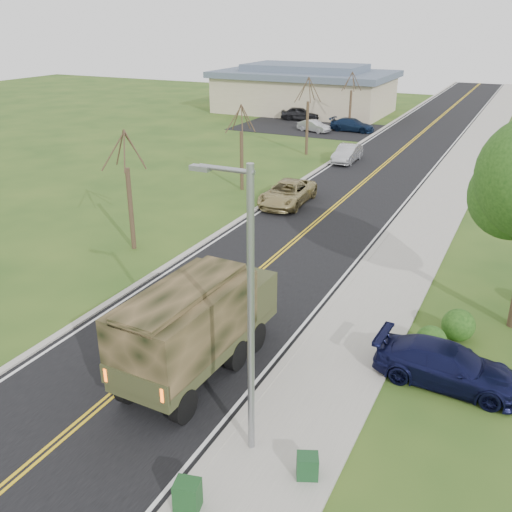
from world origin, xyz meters
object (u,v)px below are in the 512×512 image
Objects in this scene: sedan_silver at (347,154)px; utility_box_near at (188,495)px; military_truck at (196,321)px; suv_champagne at (287,193)px; utility_box_far at (307,466)px; pickup_navy at (447,366)px.

sedan_silver reaches higher than utility_box_near.
military_truck reaches higher than sedan_silver.
military_truck is 18.91m from suv_champagne.
sedan_silver is 35.11m from utility_box_far.
military_truck is at bearing 126.38° from utility_box_far.
suv_champagne is at bearing 90.67° from utility_box_far.
utility_box_near is at bearing -58.79° from military_truck.
military_truck is 6.01m from utility_box_near.
sedan_silver is 0.91× the size of pickup_navy.
sedan_silver reaches higher than pickup_navy.
military_truck is at bearing 114.23° from pickup_navy.
sedan_silver is (-4.76, 30.85, -1.24)m from military_truck.
suv_champagne reaches higher than utility_box_near.
utility_box_near reaches higher than utility_box_far.
military_truck is 1.30× the size of suv_champagne.
utility_box_far is at bearing 32.30° from utility_box_near.
suv_champagne reaches higher than pickup_navy.
suv_champagne is 6.58× the size of utility_box_near.
military_truck is 5.98m from utility_box_far.
suv_champagne is 24.56m from utility_box_near.
utility_box_far is at bearing -27.65° from military_truck.
military_truck is 1.48× the size of pickup_navy.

